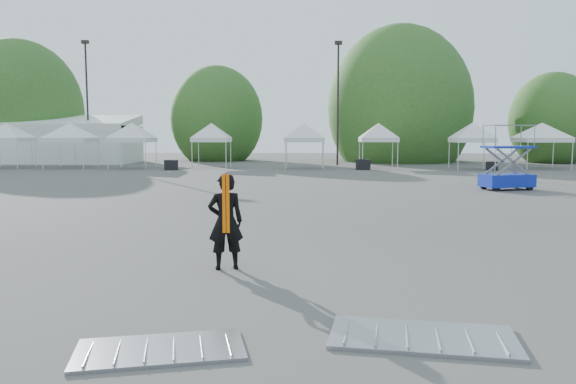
{
  "coord_description": "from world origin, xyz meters",
  "views": [
    {
      "loc": [
        0.68,
        -13.17,
        2.58
      ],
      "look_at": [
        0.23,
        -1.01,
        1.3
      ],
      "focal_mm": 35.0,
      "sensor_mm": 36.0,
      "label": 1
    }
  ],
  "objects": [
    {
      "name": "tree_far_e",
      "position": [
        22.0,
        37.0,
        3.63
      ],
      "size": [
        3.84,
        3.84,
        5.84
      ],
      "color": "#382314",
      "rests_on": "ground"
    },
    {
      "name": "barrier_left",
      "position": [
        -1.07,
        -6.82,
        0.03
      ],
      "size": [
        2.14,
        1.41,
        0.06
      ],
      "rotation": [
        0.0,
        0.0,
        0.23
      ],
      "color": "#96989D",
      "rests_on": "ground"
    },
    {
      "name": "man",
      "position": [
        -0.89,
        -2.74,
        0.92
      ],
      "size": [
        0.76,
        0.59,
        1.83
      ],
      "rotation": [
        0.0,
        0.0,
        3.4
      ],
      "color": "black",
      "rests_on": "ground"
    },
    {
      "name": "tent_f",
      "position": [
        5.87,
        29.0,
        3.06
      ],
      "size": [
        3.86,
        3.86,
        3.88
      ],
      "color": "silver",
      "rests_on": "ground"
    },
    {
      "name": "tent_h",
      "position": [
        17.58,
        28.32,
        3.06
      ],
      "size": [
        4.66,
        4.66,
        3.88
      ],
      "color": "silver",
      "rests_on": "ground"
    },
    {
      "name": "crate_mid",
      "position": [
        4.54,
        26.64,
        0.37
      ],
      "size": [
        0.99,
        0.79,
        0.74
      ],
      "primitive_type": "cube",
      "rotation": [
        0.0,
        0.0,
        0.05
      ],
      "color": "black",
      "rests_on": "ground"
    },
    {
      "name": "marquee",
      "position": [
        -22.0,
        35.0,
        1.97
      ],
      "size": [
        15.0,
        6.25,
        4.23
      ],
      "color": "white",
      "rests_on": "ground"
    },
    {
      "name": "tent_b",
      "position": [
        -17.05,
        28.15,
        3.06
      ],
      "size": [
        4.48,
        4.48,
        3.88
      ],
      "color": "silver",
      "rests_on": "ground"
    },
    {
      "name": "tent_g",
      "position": [
        12.26,
        27.14,
        3.06
      ],
      "size": [
        3.86,
        3.86,
        3.88
      ],
      "color": "silver",
      "rests_on": "ground"
    },
    {
      "name": "tent_c",
      "position": [
        -12.18,
        27.43,
        3.06
      ],
      "size": [
        4.13,
        4.13,
        3.88
      ],
      "color": "silver",
      "rests_on": "ground"
    },
    {
      "name": "barrier_mid",
      "position": [
        2.12,
        -6.3,
        0.04
      ],
      "size": [
        2.45,
        1.48,
        0.07
      ],
      "rotation": [
        0.0,
        0.0,
        -0.15
      ],
      "color": "#96989D",
      "rests_on": "ground"
    },
    {
      "name": "crate_east",
      "position": [
        13.48,
        26.38,
        0.3
      ],
      "size": [
        0.94,
        0.85,
        0.6
      ],
      "primitive_type": "cube",
      "rotation": [
        0.0,
        0.0,
        -0.4
      ],
      "color": "black",
      "rests_on": "ground"
    },
    {
      "name": "tree_mid_e",
      "position": [
        9.0,
        39.0,
        4.84
      ],
      "size": [
        5.12,
        5.12,
        7.79
      ],
      "color": "#382314",
      "rests_on": "ground"
    },
    {
      "name": "tree_mid_w",
      "position": [
        -8.0,
        40.0,
        3.93
      ],
      "size": [
        4.16,
        4.16,
        6.33
      ],
      "color": "#382314",
      "rests_on": "ground"
    },
    {
      "name": "tent_a",
      "position": [
        -21.62,
        27.72,
        3.06
      ],
      "size": [
        4.25,
        4.25,
        3.88
      ],
      "color": "silver",
      "rests_on": "ground"
    },
    {
      "name": "crate_west",
      "position": [
        -8.98,
        25.93,
        0.35
      ],
      "size": [
        1.0,
        0.82,
        0.71
      ],
      "primitive_type": "cube",
      "rotation": [
        0.0,
        0.0,
        0.14
      ],
      "color": "black",
      "rests_on": "ground"
    },
    {
      "name": "tent_d",
      "position": [
        -6.52,
        28.43,
        3.06
      ],
      "size": [
        3.79,
        3.79,
        3.88
      ],
      "color": "silver",
      "rests_on": "ground"
    },
    {
      "name": "tent_e",
      "position": [
        0.38,
        27.74,
        3.06
      ],
      "size": [
        4.1,
        4.1,
        3.88
      ],
      "color": "silver",
      "rests_on": "ground"
    },
    {
      "name": "scissor_lift",
      "position": [
        9.74,
        12.7,
        1.49
      ],
      "size": [
        2.51,
        1.73,
        2.95
      ],
      "rotation": [
        0.0,
        0.0,
        0.28
      ],
      "color": "#0B1197",
      "rests_on": "ground"
    },
    {
      "name": "light_pole_west",
      "position": [
        -18.0,
        34.0,
        5.77
      ],
      "size": [
        0.6,
        0.25,
        10.3
      ],
      "color": "black",
      "rests_on": "ground"
    },
    {
      "name": "tree_far_w",
      "position": [
        -26.0,
        38.0,
        4.54
      ],
      "size": [
        4.8,
        4.8,
        7.3
      ],
      "color": "#382314",
      "rests_on": "ground"
    },
    {
      "name": "ground",
      "position": [
        0.0,
        0.0,
        0.0
      ],
      "size": [
        120.0,
        120.0,
        0.0
      ],
      "primitive_type": "plane",
      "color": "#474442",
      "rests_on": "ground"
    },
    {
      "name": "light_pole_east",
      "position": [
        3.0,
        32.0,
        5.52
      ],
      "size": [
        0.6,
        0.25,
        9.8
      ],
      "color": "black",
      "rests_on": "ground"
    }
  ]
}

